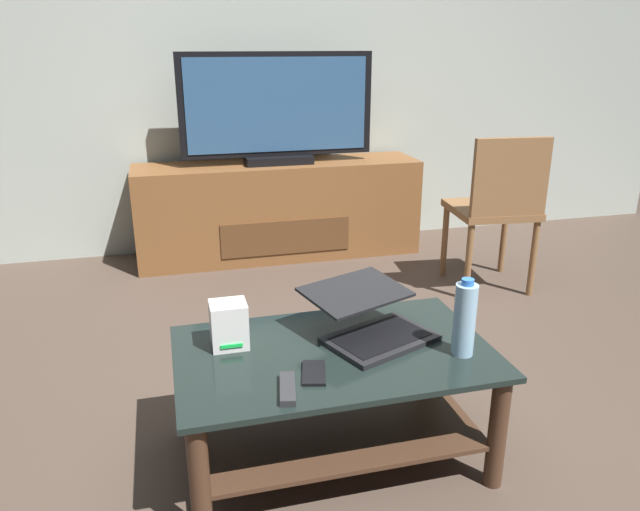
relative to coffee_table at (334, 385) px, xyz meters
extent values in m
plane|color=#4C3D33|center=(0.14, 0.14, -0.28)|extent=(7.68, 7.68, 0.00)
cube|color=#A8B2A8|center=(0.14, 2.47, 1.12)|extent=(6.40, 0.12, 2.80)
cube|color=black|center=(0.00, 0.00, 0.12)|extent=(1.03, 0.63, 0.02)
cube|color=#472D1E|center=(0.00, 0.00, -0.14)|extent=(0.90, 0.55, 0.02)
cylinder|color=#472D1E|center=(-0.47, -0.27, -0.08)|extent=(0.06, 0.06, 0.39)
cylinder|color=#472D1E|center=(0.47, -0.27, -0.08)|extent=(0.06, 0.06, 0.39)
cylinder|color=#472D1E|center=(-0.47, 0.27, -0.08)|extent=(0.06, 0.06, 0.39)
cylinder|color=#472D1E|center=(0.47, 0.27, -0.08)|extent=(0.06, 0.06, 0.39)
cube|color=brown|center=(0.23, 2.15, 0.03)|extent=(1.85, 0.44, 0.63)
cube|color=#55351C|center=(0.23, 1.92, -0.09)|extent=(0.83, 0.01, 0.22)
cube|color=black|center=(0.23, 2.13, 0.37)|extent=(0.43, 0.20, 0.05)
cube|color=black|center=(0.23, 2.13, 0.71)|extent=(1.22, 0.04, 0.64)
cube|color=#2D517A|center=(0.23, 2.10, 0.71)|extent=(1.13, 0.01, 0.57)
cube|color=brown|center=(1.30, 1.30, 0.18)|extent=(0.48, 0.48, 0.04)
cube|color=brown|center=(1.28, 1.10, 0.40)|extent=(0.42, 0.08, 0.44)
cylinder|color=brown|center=(1.51, 1.47, -0.06)|extent=(0.04, 0.04, 0.44)
cylinder|color=brown|center=(1.13, 1.51, -0.06)|extent=(0.04, 0.04, 0.44)
cylinder|color=brown|center=(1.47, 1.09, -0.06)|extent=(0.04, 0.04, 0.44)
cylinder|color=brown|center=(1.10, 1.13, -0.06)|extent=(0.04, 0.04, 0.44)
cube|color=black|center=(0.17, 0.02, 0.14)|extent=(0.41, 0.35, 0.02)
cube|color=black|center=(0.17, 0.02, 0.15)|extent=(0.35, 0.29, 0.00)
cube|color=black|center=(0.12, 0.14, 0.27)|extent=(0.41, 0.35, 0.04)
cube|color=teal|center=(0.12, 0.14, 0.27)|extent=(0.37, 0.31, 0.03)
cube|color=white|center=(-0.32, 0.12, 0.21)|extent=(0.12, 0.11, 0.15)
cube|color=#19D84C|center=(-0.32, 0.06, 0.16)|extent=(0.07, 0.00, 0.01)
cylinder|color=#99C6E5|center=(0.39, -0.13, 0.25)|extent=(0.07, 0.07, 0.24)
cylinder|color=blue|center=(0.39, -0.13, 0.38)|extent=(0.04, 0.04, 0.02)
cube|color=black|center=(-0.10, -0.13, 0.14)|extent=(0.10, 0.15, 0.01)
cube|color=#2D2D30|center=(-0.20, -0.21, 0.14)|extent=(0.07, 0.17, 0.02)
camera|label=1|loc=(-0.49, -1.70, 1.08)|focal=34.08mm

